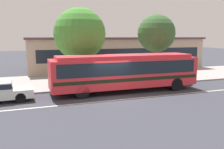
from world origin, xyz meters
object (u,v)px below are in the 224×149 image
object	(u,v)px
transit_bus	(125,70)
street_tree_near_stop	(80,34)
pedestrian_waiting_near_sign	(101,73)
bus_stop_sign	(154,65)
street_tree_mid_block	(156,34)

from	to	relation	value
transit_bus	street_tree_near_stop	world-z (taller)	street_tree_near_stop
pedestrian_waiting_near_sign	bus_stop_sign	world-z (taller)	bus_stop_sign
street_tree_near_stop	bus_stop_sign	bearing A→B (deg)	-18.35
pedestrian_waiting_near_sign	street_tree_near_stop	world-z (taller)	street_tree_near_stop
pedestrian_waiting_near_sign	street_tree_mid_block	world-z (taller)	street_tree_mid_block
bus_stop_sign	pedestrian_waiting_near_sign	bearing A→B (deg)	161.23
bus_stop_sign	street_tree_near_stop	size ratio (longest dim) A/B	0.37
bus_stop_sign	street_tree_mid_block	xyz separation A→B (m)	(1.28, 1.95, 2.75)
street_tree_mid_block	pedestrian_waiting_near_sign	bearing A→B (deg)	-175.23
transit_bus	street_tree_mid_block	world-z (taller)	street_tree_mid_block
street_tree_near_stop	street_tree_mid_block	bearing A→B (deg)	-0.47
bus_stop_sign	street_tree_near_stop	distance (m)	6.93
transit_bus	street_tree_near_stop	bearing A→B (deg)	125.34
bus_stop_sign	street_tree_near_stop	world-z (taller)	street_tree_near_stop
transit_bus	bus_stop_sign	distance (m)	3.82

